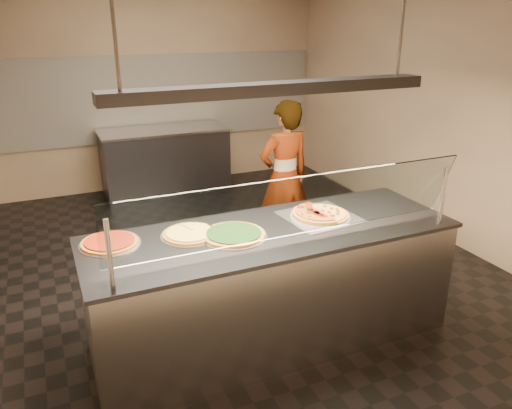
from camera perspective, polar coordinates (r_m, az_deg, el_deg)
name	(u,v)px	position (r m, az deg, el deg)	size (l,w,h in m)	color
ground	(231,268)	(5.13, -2.82, -7.31)	(5.00, 6.00, 0.02)	black
wall_back	(153,83)	(7.48, -11.66, 13.40)	(5.00, 0.02, 3.00)	tan
wall_front	(501,258)	(2.21, 26.16, -5.53)	(5.00, 0.02, 3.00)	tan
wall_right	(441,103)	(5.97, 20.40, 10.80)	(0.02, 6.00, 3.00)	tan
tile_band	(155,98)	(7.47, -11.50, 11.86)	(4.90, 0.02, 1.20)	silver
serving_counter	(272,286)	(3.87, 1.83, -9.25)	(2.75, 0.94, 0.93)	#B7B7BC
sneeze_guard	(296,208)	(3.27, 4.58, -0.38)	(2.51, 0.18, 0.54)	#B7B7BC
perforated_tray	(320,216)	(3.93, 7.30, -1.31)	(0.57, 0.57, 0.01)	silver
half_pizza_pepperoni	(308,215)	(3.87, 5.99, -1.16)	(0.26, 0.45, 0.05)	#965A1F
half_pizza_sausage	(332,212)	(3.97, 8.67, -0.82)	(0.26, 0.45, 0.04)	#965A1F
pizza_spinach	(233,234)	(3.55, -2.59, -3.40)	(0.48, 0.48, 0.03)	silver
pizza_cheese	(190,233)	(3.60, -7.60, -3.27)	(0.42, 0.42, 0.03)	silver
pizza_tomato	(110,242)	(3.58, -16.37, -4.16)	(0.42, 0.42, 0.03)	silver
pizza_spatula	(194,227)	(3.66, -7.04, -2.62)	(0.23, 0.22, 0.02)	#B7B7BC
prep_table	(165,161)	(7.23, -10.31, 4.88)	(1.76, 0.74, 0.93)	#38383E
worker	(284,177)	(5.27, 3.26, 3.14)	(0.59, 0.39, 1.62)	#2B292F
heat_lamp_housing	(274,89)	(3.38, 2.12, 13.10)	(2.30, 0.18, 0.08)	#38383E
lamp_rod_right	(404,1)	(3.90, 16.59, 21.36)	(0.02, 0.02, 1.01)	#B7B7BC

